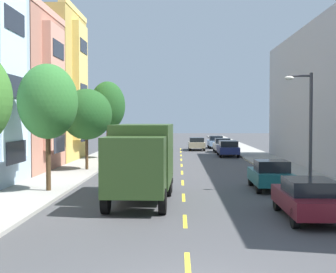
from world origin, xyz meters
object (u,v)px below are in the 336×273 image
(street_tree_farthest, at_px, (108,106))
(parked_sedan_burgundy, at_px, (308,198))
(parked_wagon_charcoal, at_px, (144,142))
(street_lamp, at_px, (307,121))
(street_tree_second, at_px, (48,102))
(parked_hatchback_silver, at_px, (222,145))
(moving_champagne_sedan, at_px, (197,144))
(parked_hatchback_teal, at_px, (270,175))
(delivery_box_truck, at_px, (142,157))
(parked_hatchback_sky, at_px, (216,142))
(parked_wagon_navy, at_px, (228,148))
(street_tree_third, at_px, (87,114))

(street_tree_farthest, bearing_deg, parked_sedan_burgundy, -66.43)
(parked_wagon_charcoal, bearing_deg, street_lamp, -73.32)
(street_tree_second, height_order, parked_sedan_burgundy, street_tree_second)
(parked_hatchback_silver, distance_m, moving_champagne_sedan, 4.27)
(parked_hatchback_teal, bearing_deg, moving_champagne_sedan, 94.77)
(street_lamp, relative_size, delivery_box_truck, 0.75)
(parked_sedan_burgundy, bearing_deg, parked_wagon_charcoal, 102.14)
(parked_hatchback_sky, height_order, moving_champagne_sedan, parked_hatchback_sky)
(moving_champagne_sedan, bearing_deg, parked_wagon_navy, -73.90)
(parked_wagon_navy, bearing_deg, moving_champagne_sedan, 106.10)
(parked_wagon_navy, bearing_deg, street_tree_second, -115.44)
(parked_sedan_burgundy, xyz_separation_m, moving_champagne_sedan, (-2.55, 37.48, 0.00))
(parked_hatchback_teal, xyz_separation_m, parked_wagon_charcoal, (-8.73, 33.62, 0.05))
(parked_wagon_charcoal, relative_size, parked_hatchback_silver, 1.18)
(street_tree_second, distance_m, parked_sedan_burgundy, 12.66)
(street_tree_second, distance_m, parked_wagon_navy, 25.44)
(parked_hatchback_sky, bearing_deg, parked_wagon_charcoal, -177.37)
(parked_hatchback_sky, bearing_deg, parked_hatchback_teal, -89.79)
(parked_hatchback_sky, bearing_deg, parked_hatchback_silver, -88.54)
(street_lamp, distance_m, parked_hatchback_sky, 34.96)
(street_tree_second, bearing_deg, parked_wagon_navy, 64.56)
(delivery_box_truck, xyz_separation_m, parked_hatchback_teal, (6.14, 3.25, -1.12))
(street_lamp, bearing_deg, parked_hatchback_sky, 92.80)
(street_tree_third, bearing_deg, parked_hatchback_teal, -37.11)
(delivery_box_truck, height_order, parked_wagon_navy, delivery_box_truck)
(street_tree_farthest, height_order, parked_hatchback_silver, street_tree_farthest)
(street_lamp, distance_m, parked_wagon_charcoal, 36.03)
(street_lamp, distance_m, parked_hatchback_teal, 3.23)
(parked_hatchback_silver, relative_size, moving_champagne_sedan, 0.89)
(street_tree_farthest, xyz_separation_m, street_lamp, (12.32, -18.43, -1.22))
(street_tree_third, height_order, street_tree_farthest, street_tree_farthest)
(parked_hatchback_teal, distance_m, parked_wagon_navy, 21.39)
(delivery_box_truck, relative_size, parked_sedan_burgundy, 1.66)
(parked_hatchback_teal, distance_m, moving_champagne_sedan, 30.58)
(parked_hatchback_silver, height_order, moving_champagne_sedan, parked_hatchback_silver)
(parked_sedan_burgundy, bearing_deg, street_lamp, 75.76)
(street_tree_second, height_order, street_tree_third, street_tree_second)
(parked_wagon_charcoal, distance_m, parked_wagon_navy, 15.08)
(parked_sedan_burgundy, height_order, parked_hatchback_sky, parked_hatchback_sky)
(street_tree_second, relative_size, street_tree_farthest, 0.90)
(parked_hatchback_teal, distance_m, parked_hatchback_silver, 27.09)
(street_lamp, height_order, parked_wagon_charcoal, street_lamp)
(parked_sedan_burgundy, xyz_separation_m, parked_wagon_navy, (0.08, 28.39, 0.05))
(street_tree_third, bearing_deg, parked_wagon_navy, 50.77)
(street_tree_second, bearing_deg, street_tree_farthest, 90.00)
(street_tree_third, height_order, parked_hatchback_sky, street_tree_third)
(street_tree_farthest, distance_m, parked_hatchback_sky, 19.92)
(street_tree_farthest, xyz_separation_m, parked_wagon_charcoal, (2.01, 15.99, -3.86))
(street_tree_second, distance_m, delivery_box_truck, 5.55)
(street_tree_farthest, distance_m, delivery_box_truck, 21.56)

